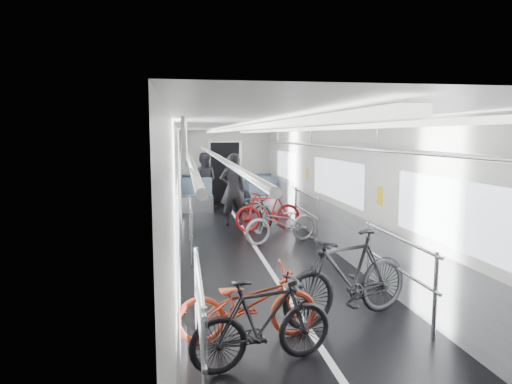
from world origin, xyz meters
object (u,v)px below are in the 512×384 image
bike_right_far (268,211)px  bike_aisle (255,208)px  bike_left_mid (263,322)px  bike_right_near (348,276)px  bike_left_near (248,303)px  bike_right_mid (282,222)px  person_seated (204,180)px  person_standing (233,189)px

bike_right_far → bike_aisle: (-0.21, 0.70, -0.04)m
bike_left_mid → bike_aisle: bearing=-21.4°
bike_left_mid → bike_right_near: (1.20, 0.92, 0.11)m
bike_left_near → bike_right_mid: bearing=-19.5°
person_seated → bike_right_far: bearing=122.5°
bike_left_mid → bike_aisle: size_ratio=0.88×
person_standing → person_seated: 2.90m
bike_right_far → person_seated: size_ratio=0.93×
bike_left_mid → bike_right_far: (1.22, 6.22, 0.04)m
bike_left_mid → person_seated: bearing=-12.4°
bike_right_near → person_standing: bearing=167.5°
person_seated → bike_left_mid: bearing=103.1°
bike_right_mid → bike_aisle: 1.96m
bike_right_far → person_standing: person_standing is taller
bike_right_near → bike_right_far: bike_right_near is taller
bike_right_mid → bike_left_near: bearing=-34.1°
bike_left_mid → bike_left_near: bearing=-6.8°
bike_left_near → bike_right_far: bearing=-15.3°
bike_aisle → person_standing: 0.71m
bike_right_mid → bike_aisle: bearing=170.8°
bike_left_near → bike_left_mid: (0.07, -0.60, 0.03)m
bike_left_mid → bike_right_far: bike_right_far is taller
bike_right_mid → person_standing: size_ratio=0.92×
bike_left_near → bike_left_mid: bearing=-176.2°
bike_left_near → bike_right_mid: 4.59m
bike_aisle → person_seated: bearing=91.0°
person_seated → bike_left_near: bearing=102.7°
person_standing → person_seated: size_ratio=1.05×
bike_right_far → person_seated: (-1.33, 3.64, 0.38)m
bike_right_near → person_seated: (-1.32, 8.94, 0.30)m
bike_left_mid → bike_right_mid: (1.28, 4.98, -0.01)m
bike_left_mid → person_seated: (-0.11, 9.86, 0.41)m
bike_left_mid → person_seated: 9.87m
bike_right_near → bike_right_mid: bike_right_near is taller
bike_right_mid → bike_aisle: size_ratio=0.99×
bike_aisle → bike_left_near: bearing=-119.7°
person_standing → person_seated: person_standing is taller
bike_right_far → bike_right_mid: bearing=-5.0°
bike_right_near → person_seated: size_ratio=1.08×
bike_right_mid → bike_right_far: 1.24m
bike_aisle → bike_right_near: bearing=-108.2°
person_standing → bike_left_mid: bearing=82.2°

